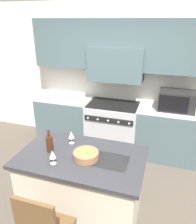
{
  "coord_description": "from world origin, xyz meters",
  "views": [
    {
      "loc": [
        0.88,
        -1.92,
        2.38
      ],
      "look_at": [
        0.03,
        0.75,
        1.19
      ],
      "focal_mm": 35.0,
      "sensor_mm": 36.0,
      "label": 1
    }
  ],
  "objects_px": {
    "microwave": "(177,101)",
    "wine_glass_far": "(71,135)",
    "wine_bottle": "(50,143)",
    "fruit_bowl": "(86,155)",
    "wine_glass_near": "(53,155)",
    "range_stove": "(113,127)"
  },
  "relations": [
    {
      "from": "range_stove",
      "to": "wine_glass_far",
      "type": "bearing_deg",
      "value": -96.28
    },
    {
      "from": "microwave",
      "to": "wine_bottle",
      "type": "distance_m",
      "value": 2.27
    },
    {
      "from": "microwave",
      "to": "fruit_bowl",
      "type": "height_order",
      "value": "microwave"
    },
    {
      "from": "wine_glass_near",
      "to": "wine_glass_far",
      "type": "distance_m",
      "value": 0.45
    },
    {
      "from": "range_stove",
      "to": "wine_glass_far",
      "type": "xyz_separation_m",
      "value": [
        -0.17,
        -1.5,
        0.58
      ]
    },
    {
      "from": "wine_glass_near",
      "to": "fruit_bowl",
      "type": "distance_m",
      "value": 0.37
    },
    {
      "from": "wine_bottle",
      "to": "fruit_bowl",
      "type": "xyz_separation_m",
      "value": [
        0.45,
        -0.0,
        -0.06
      ]
    },
    {
      "from": "microwave",
      "to": "wine_glass_near",
      "type": "height_order",
      "value": "microwave"
    },
    {
      "from": "wine_glass_far",
      "to": "fruit_bowl",
      "type": "xyz_separation_m",
      "value": [
        0.29,
        -0.25,
        -0.07
      ]
    },
    {
      "from": "wine_bottle",
      "to": "wine_glass_far",
      "type": "bearing_deg",
      "value": 56.1
    },
    {
      "from": "microwave",
      "to": "wine_glass_far",
      "type": "bearing_deg",
      "value": -129.57
    },
    {
      "from": "fruit_bowl",
      "to": "wine_glass_far",
      "type": "bearing_deg",
      "value": 138.86
    },
    {
      "from": "range_stove",
      "to": "microwave",
      "type": "height_order",
      "value": "microwave"
    },
    {
      "from": "range_stove",
      "to": "wine_glass_near",
      "type": "bearing_deg",
      "value": -95.28
    },
    {
      "from": "microwave",
      "to": "wine_glass_far",
      "type": "relative_size",
      "value": 3.53
    },
    {
      "from": "wine_glass_near",
      "to": "microwave",
      "type": "bearing_deg",
      "value": 57.2
    },
    {
      "from": "wine_bottle",
      "to": "fruit_bowl",
      "type": "relative_size",
      "value": 0.98
    },
    {
      "from": "microwave",
      "to": "wine_glass_near",
      "type": "relative_size",
      "value": 3.53
    },
    {
      "from": "microwave",
      "to": "wine_glass_far",
      "type": "xyz_separation_m",
      "value": [
        -1.25,
        -1.52,
        -0.07
      ]
    },
    {
      "from": "microwave",
      "to": "range_stove",
      "type": "bearing_deg",
      "value": -179.02
    },
    {
      "from": "range_stove",
      "to": "fruit_bowl",
      "type": "height_order",
      "value": "fruit_bowl"
    },
    {
      "from": "fruit_bowl",
      "to": "range_stove",
      "type": "bearing_deg",
      "value": 93.97
    }
  ]
}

